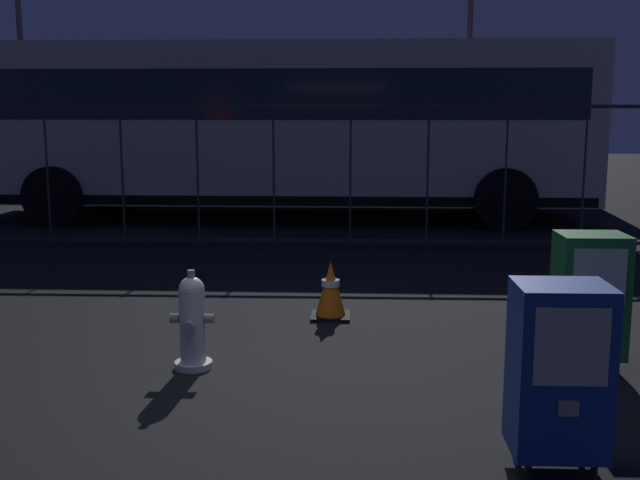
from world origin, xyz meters
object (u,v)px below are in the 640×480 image
object	(u,v)px
fire_hydrant	(192,322)
bus_near	(283,121)
newspaper_box_secondary	(559,369)
traffic_cone	(331,290)
bus_far	(340,119)
newspaper_box_primary	(589,295)

from	to	relation	value
fire_hydrant	bus_near	size ratio (longest dim) A/B	0.07
newspaper_box_secondary	bus_near	bearing A→B (deg)	103.35
newspaper_box_secondary	traffic_cone	size ratio (longest dim) A/B	1.92
fire_hydrant	newspaper_box_secondary	distance (m)	2.75
newspaper_box_secondary	bus_far	xyz separation A→B (m)	(-1.34, 13.36, 1.14)
newspaper_box_primary	newspaper_box_secondary	size ratio (longest dim) A/B	1.00
fire_hydrant	bus_near	world-z (taller)	bus_near
newspaper_box_primary	bus_far	world-z (taller)	bus_far
fire_hydrant	traffic_cone	distance (m)	1.75
newspaper_box_secondary	bus_far	distance (m)	13.47
newspaper_box_secondary	bus_near	world-z (taller)	bus_near
fire_hydrant	bus_far	xyz separation A→B (m)	(0.92, 11.80, 1.36)
traffic_cone	bus_near	distance (m)	6.87
fire_hydrant	bus_near	bearing A→B (deg)	90.24
bus_near	newspaper_box_secondary	bearing A→B (deg)	-75.98
newspaper_box_secondary	bus_far	bearing A→B (deg)	95.71
newspaper_box_secondary	bus_near	size ratio (longest dim) A/B	0.10
newspaper_box_secondary	bus_far	size ratio (longest dim) A/B	0.10
fire_hydrant	newspaper_box_primary	bearing A→B (deg)	1.53
bus_far	newspaper_box_secondary	bearing A→B (deg)	-82.38
traffic_cone	bus_near	bearing A→B (deg)	98.72
newspaper_box_primary	fire_hydrant	bearing A→B (deg)	-178.47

